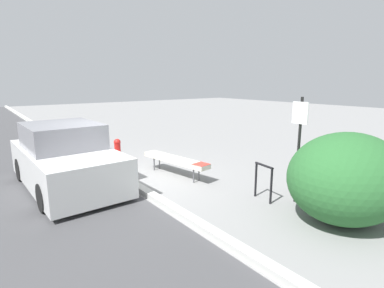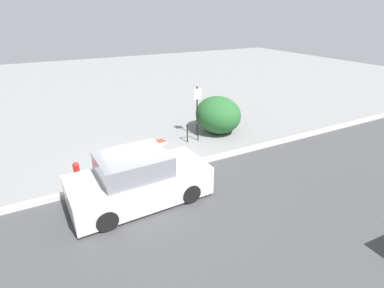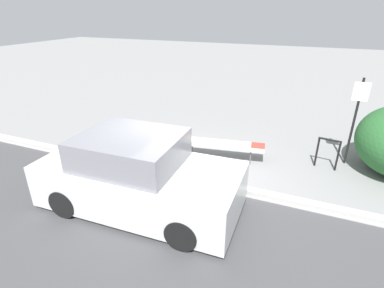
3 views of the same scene
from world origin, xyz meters
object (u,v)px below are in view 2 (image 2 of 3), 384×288
Objects in this scene: fire_hydrant at (77,172)px; parked_car_near at (139,181)px; bike_rack at (193,131)px; bench at (139,149)px; sign_post at (197,107)px.

fire_hydrant is 2.49m from parked_car_near.
bike_rack is at bearing 40.43° from parked_car_near.
bench is 2.87× the size of bike_rack.
sign_post is (3.16, 1.07, 0.94)m from bench.
parked_car_near reaches higher than bike_rack.
sign_post is 3.01× the size of fire_hydrant.
bench is 2.50m from fire_hydrant.
sign_post reaches higher than bike_rack.
parked_car_near is (-3.58, -3.27, 0.20)m from bike_rack.
bench is at bearing -161.29° from sign_post.
bench is 3.10× the size of fire_hydrant.
bench is at bearing 16.42° from fire_hydrant.
fire_hydrant is at bearing 124.82° from parked_car_near.
bike_rack is 1.08× the size of fire_hydrant.
sign_post is 5.58m from parked_car_near.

